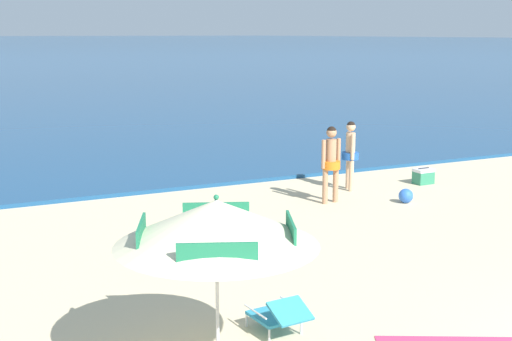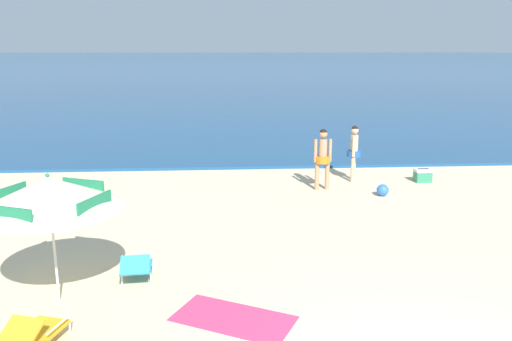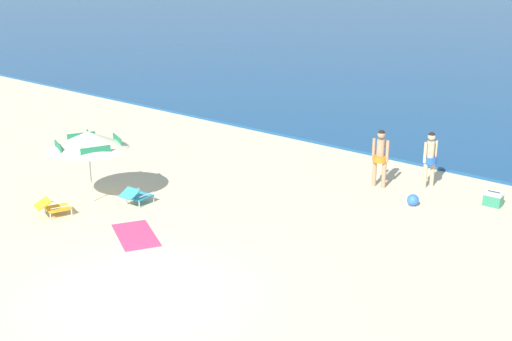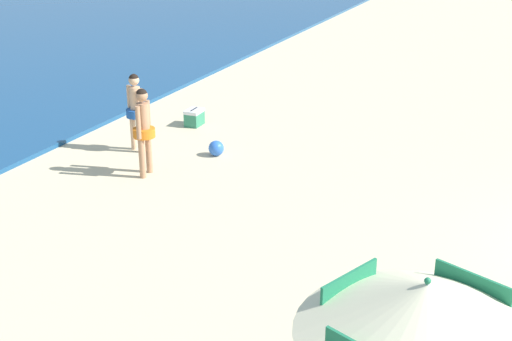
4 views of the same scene
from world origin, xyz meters
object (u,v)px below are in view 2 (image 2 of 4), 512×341
Objects in this scene: person_standing_beside at (354,149)px; cooler_box at (423,175)px; beach_towel at (233,319)px; person_standing_near_shore at (323,155)px; beach_ball at (383,190)px; lounge_chair_under_umbrella at (35,330)px; lounge_chair_beside_umbrella at (136,266)px; beach_umbrella_striped_main at (49,193)px.

cooler_box is at bearing -6.83° from person_standing_beside.
person_standing_near_shore is at bearing 69.16° from beach_towel.
person_standing_beside is 5.16× the size of beach_ball.
person_standing_near_shore is 3.44m from cooler_box.
person_standing_near_shore is 1.03× the size of person_standing_beside.
beach_ball is 7.72m from beach_towel.
lounge_chair_under_umbrella is 0.56× the size of person_standing_near_shore.
lounge_chair_under_umbrella reaches higher than beach_towel.
person_standing_beside is 3.40× the size of cooler_box.
lounge_chair_beside_umbrella is 0.54× the size of person_standing_beside.
beach_towel is (2.70, 0.60, -0.27)m from lounge_chair_under_umbrella.
lounge_chair_beside_umbrella is 8.73m from person_standing_beside.
cooler_box is 1.52× the size of beach_ball.
lounge_chair_beside_umbrella is 10.02m from cooler_box.
beach_umbrella_striped_main is 2.06m from lounge_chair_under_umbrella.
person_standing_near_shore is 7.76m from beach_towel.
person_standing_near_shore reaches higher than lounge_chair_under_umbrella.
beach_umbrella_striped_main is 9.99m from person_standing_beside.
person_standing_beside reaches higher than lounge_chair_beside_umbrella.
beach_umbrella_striped_main reaches higher than beach_ball.
person_standing_near_shore is (5.44, 7.79, 0.76)m from lounge_chair_under_umbrella.
lounge_chair_beside_umbrella is at bearing -127.37° from person_standing_near_shore.
cooler_box is at bearing 38.87° from beach_umbrella_striped_main.
beach_umbrella_striped_main is at bearing -130.80° from person_standing_near_shore.
beach_ball is (5.96, 4.98, -0.11)m from lounge_chair_beside_umbrella.
beach_umbrella_striped_main is at bearing 164.79° from beach_towel.
person_standing_beside is 2.28m from cooler_box.
lounge_chair_beside_umbrella is 7.77m from beach_ball.
lounge_chair_beside_umbrella is 1.83× the size of cooler_box.
beach_umbrella_striped_main is 9.22m from beach_ball.
person_standing_near_shore is 3.51× the size of cooler_box.
cooler_box is (8.82, 7.11, -1.61)m from beach_umbrella_striped_main.
person_standing_near_shore is 5.32× the size of beach_ball.
person_standing_near_shore is at bearing 55.07° from lounge_chair_under_umbrella.
beach_towel is (-3.89, -8.13, -0.99)m from person_standing_beside.
lounge_chair_under_umbrella is at bearing -85.51° from beach_umbrella_striped_main.
beach_umbrella_striped_main reaches higher than lounge_chair_beside_umbrella.
cooler_box is at bearing 40.03° from lounge_chair_beside_umbrella.
person_standing_beside reaches higher than cooler_box.
lounge_chair_beside_umbrella is 0.52× the size of person_standing_near_shore.
lounge_chair_under_umbrella is at bearing -124.93° from person_standing_near_shore.
beach_umbrella_striped_main reaches higher than beach_towel.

